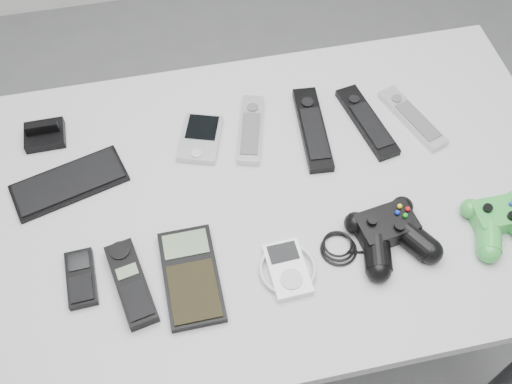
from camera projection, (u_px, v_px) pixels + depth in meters
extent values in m
plane|color=slate|center=(271.00, 352.00, 1.82)|extent=(3.50, 3.50, 0.00)
cube|color=#ACACAE|center=(282.00, 195.00, 1.21)|extent=(1.18, 0.76, 0.03)
cylinder|color=black|center=(61.00, 211.00, 1.65)|extent=(0.04, 0.04, 0.76)
cylinder|color=black|center=(427.00, 148.00, 1.78)|extent=(0.04, 0.04, 0.76)
cube|color=black|center=(69.00, 183.00, 1.20)|extent=(0.24, 0.15, 0.01)
cube|color=black|center=(43.00, 132.00, 1.25)|extent=(0.08, 0.07, 0.04)
cube|color=#B1B1B8|center=(201.00, 138.00, 1.26)|extent=(0.11, 0.14, 0.02)
cube|color=#B1B1B8|center=(251.00, 129.00, 1.27)|extent=(0.09, 0.19, 0.02)
cube|color=black|center=(313.00, 128.00, 1.27)|extent=(0.07, 0.23, 0.02)
cube|color=black|center=(367.00, 121.00, 1.28)|extent=(0.09, 0.21, 0.02)
cube|color=#B7B7BE|center=(412.00, 117.00, 1.29)|extent=(0.10, 0.19, 0.02)
cube|color=black|center=(81.00, 278.00, 1.08)|extent=(0.06, 0.11, 0.02)
cube|color=black|center=(131.00, 283.00, 1.07)|extent=(0.08, 0.18, 0.03)
cube|color=black|center=(191.00, 276.00, 1.08)|extent=(0.10, 0.19, 0.02)
cube|color=white|center=(288.00, 269.00, 1.09)|extent=(0.11, 0.12, 0.02)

